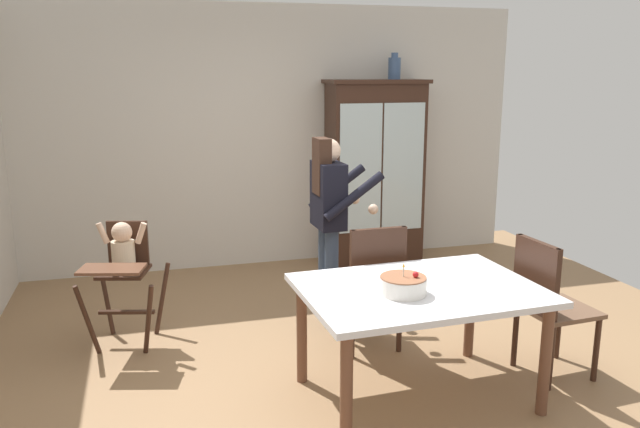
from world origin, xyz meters
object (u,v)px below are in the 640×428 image
Objects in this scene: ceramic_vase at (394,68)px; dining_chair_far_side at (373,279)px; dining_chair_right_end at (546,298)px; china_cabinet at (375,172)px; high_chair_with_toddler at (123,261)px; adult_person at (329,209)px; birthday_cake at (403,285)px; dining_table at (419,301)px.

ceramic_vase reaches higher than dining_chair_far_side.
ceramic_vase reaches higher than dining_chair_right_end.
china_cabinet is 2.02× the size of dining_chair_far_side.
china_cabinet is 3.01m from high_chair_with_toddler.
birthday_cake is (0.04, -1.39, -0.17)m from adult_person.
adult_person is at bearing -74.99° from dining_chair_far_side.
birthday_cake is (-0.15, -0.09, 0.14)m from dining_table.
dining_chair_right_end is at bearing -90.88° from ceramic_vase.
high_chair_with_toddler is at bearing -20.32° from dining_chair_far_side.
birthday_cake is (-1.13, -2.97, -1.27)m from ceramic_vase.
dining_chair_right_end is (0.97, -0.70, 0.00)m from dining_chair_far_side.
china_cabinet is at bearing 74.72° from dining_table.
ceramic_vase is at bearing -4.65° from dining_chair_right_end.
high_chair_with_toddler is 0.64× the size of dining_table.
dining_table is 0.95m from dining_chair_right_end.
dining_table is at bearing -108.85° from ceramic_vase.
china_cabinet is 2.34m from dining_chair_far_side.
ceramic_vase is at bearing -116.03° from dining_chair_far_side.
china_cabinet is 2.05× the size of high_chair_with_toddler.
china_cabinet is 3.12m from birthday_cake.
ceramic_vase is 0.28× the size of dining_chair_right_end.
ceramic_vase is at bearing 71.15° from dining_table.
high_chair_with_toddler is 0.99× the size of dining_chair_far_side.
china_cabinet is 2.88m from dining_chair_right_end.
dining_chair_far_side is (-0.03, 0.73, -0.09)m from dining_table.
dining_table is at bearing 30.22° from birthday_cake.
ceramic_vase is 0.18× the size of dining_table.
ceramic_vase is 2.26m from adult_person.
ceramic_vase is at bearing -38.20° from adult_person.
dining_chair_far_side and dining_chair_right_end have the same top height.
adult_person is 1.35m from dining_table.
dining_chair_far_side is at bearing -115.23° from ceramic_vase.
adult_person is 1.03× the size of dining_table.
dining_chair_far_side is 1.00× the size of dining_chair_right_end.
high_chair_with_toddler is 3.02m from dining_chair_right_end.
china_cabinet reaches higher than birthday_cake.
dining_table is at bearing -173.22° from adult_person.
dining_chair_right_end is (0.94, 0.03, -0.09)m from dining_table.
high_chair_with_toddler is at bearing 60.40° from dining_chair_right_end.
birthday_cake is at bearing -149.78° from dining_table.
dining_table is at bearing 88.28° from dining_chair_right_end.
china_cabinet is at bearing -33.37° from adult_person.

